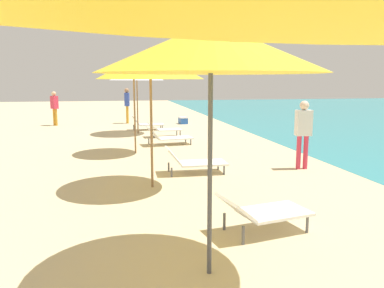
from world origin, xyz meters
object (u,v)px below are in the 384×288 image
at_px(umbrella_third, 150,65).
at_px(lounger_farthest_inland, 164,129).
at_px(umbrella_fourth, 134,67).
at_px(lounger_farthest_shoreside, 147,123).
at_px(person_walking_near, 303,128).
at_px(cooler_box, 183,120).
at_px(person_walking_far, 127,102).
at_px(lounger_fourth_shoreside, 168,137).
at_px(lounger_second_shoreside, 263,211).
at_px(lounger_third_shoreside, 194,161).
at_px(person_walking_mid, 54,105).
at_px(umbrella_second, 211,48).
at_px(umbrella_farthest, 137,74).

height_order(umbrella_third, lounger_farthest_inland, umbrella_third).
relative_size(umbrella_fourth, lounger_farthest_shoreside, 1.98).
relative_size(person_walking_near, cooler_box, 2.76).
bearing_deg(person_walking_far, lounger_fourth_shoreside, 106.58).
bearing_deg(lounger_second_shoreside, person_walking_near, 44.47).
bearing_deg(lounger_farthest_inland, lounger_fourth_shoreside, -98.72).
bearing_deg(lounger_second_shoreside, lounger_farthest_inland, 80.15).
height_order(lounger_third_shoreside, umbrella_fourth, umbrella_fourth).
distance_m(lounger_farthest_shoreside, person_walking_mid, 4.79).
bearing_deg(umbrella_second, person_walking_near, 52.93).
relative_size(umbrella_farthest, lounger_farthest_shoreside, 1.96).
xyz_separation_m(lounger_second_shoreside, lounger_farthest_inland, (-0.24, 9.23, -0.00)).
relative_size(umbrella_third, umbrella_farthest, 1.01).
relative_size(umbrella_fourth, person_walking_mid, 1.69).
bearing_deg(lounger_farthest_shoreside, umbrella_fourth, -99.06).
xyz_separation_m(umbrella_third, person_walking_mid, (-3.50, 11.26, -1.41)).
height_order(lounger_second_shoreside, person_walking_near, person_walking_near).
bearing_deg(umbrella_fourth, umbrella_farthest, 85.95).
distance_m(person_walking_mid, person_walking_far, 3.34).
height_order(umbrella_third, umbrella_farthest, umbrella_third).
bearing_deg(person_walking_far, lounger_farthest_inland, 111.00).
bearing_deg(lounger_third_shoreside, lounger_farthest_shoreside, 94.12).
height_order(umbrella_fourth, cooler_box, umbrella_fourth).
height_order(umbrella_second, person_walking_mid, umbrella_second).
distance_m(lounger_third_shoreside, lounger_farthest_inland, 5.72).
distance_m(umbrella_second, lounger_fourth_shoreside, 8.73).
distance_m(lounger_third_shoreside, person_walking_near, 2.70).
bearing_deg(lounger_second_shoreside, person_walking_mid, 97.82).
xyz_separation_m(lounger_farthest_shoreside, lounger_farthest_inland, (0.49, -2.13, 0.02)).
relative_size(umbrella_third, umbrella_fourth, 1.01).
bearing_deg(lounger_farthest_inland, lounger_farthest_shoreside, 97.12).
xyz_separation_m(umbrella_fourth, umbrella_farthest, (0.29, 4.12, -0.11)).
xyz_separation_m(lounger_farthest_shoreside, person_walking_far, (-0.74, 2.73, 0.76)).
distance_m(lounger_fourth_shoreside, person_walking_near, 4.88).
distance_m(umbrella_farthest, lounger_farthest_shoreside, 2.34).
height_order(person_walking_near, person_walking_mid, person_walking_near).
xyz_separation_m(person_walking_near, cooler_box, (-1.17, 9.94, -0.81)).
relative_size(lounger_second_shoreside, person_walking_mid, 0.86).
bearing_deg(lounger_third_shoreside, lounger_farthest_inland, 90.48).
bearing_deg(umbrella_second, lounger_farthest_inland, 85.76).
relative_size(person_walking_mid, person_walking_far, 0.93).
bearing_deg(lounger_farthest_shoreside, umbrella_second, -92.32).
relative_size(umbrella_third, lounger_farthest_inland, 2.08).
bearing_deg(umbrella_farthest, lounger_fourth_shoreside, -73.76).
relative_size(person_walking_far, cooler_box, 2.92).
bearing_deg(umbrella_farthest, lounger_farthest_inland, -49.94).
xyz_separation_m(lounger_second_shoreside, cooler_box, (1.17, 13.38, -0.13)).
bearing_deg(umbrella_fourth, umbrella_third, -87.58).
distance_m(lounger_farthest_shoreside, person_walking_near, 8.52).
xyz_separation_m(person_walking_mid, person_walking_far, (3.33, 0.29, 0.09)).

